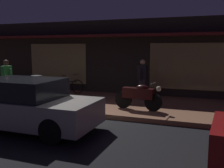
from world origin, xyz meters
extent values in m
plane|color=black|center=(0.00, 0.00, 0.00)|extent=(60.00, 60.00, 0.00)
cube|color=brown|center=(0.00, 3.00, 0.07)|extent=(18.00, 4.00, 0.15)
cube|color=black|center=(0.00, 6.40, 1.80)|extent=(18.00, 2.80, 3.60)
cube|color=olive|center=(-3.20, 4.98, 1.50)|extent=(3.20, 0.04, 2.00)
cube|color=olive|center=(3.20, 4.98, 1.50)|extent=(3.20, 0.04, 2.00)
cube|color=#591919|center=(0.00, 4.75, 2.85)|extent=(16.20, 0.50, 0.12)
cylinder|color=black|center=(1.29, 2.08, 0.45)|extent=(0.61, 0.17, 0.60)
cylinder|color=black|center=(2.39, 1.98, 0.45)|extent=(0.61, 0.17, 0.60)
cube|color=black|center=(1.84, 2.03, 0.73)|extent=(1.12, 0.38, 0.36)
ellipsoid|color=black|center=(1.99, 2.02, 0.93)|extent=(0.46, 0.28, 0.20)
sphere|color=#F9EDB7|center=(2.56, 1.97, 0.93)|extent=(0.18, 0.18, 0.18)
cylinder|color=gray|center=(2.36, 1.98, 1.10)|extent=(0.08, 0.55, 0.03)
torus|color=black|center=(-2.68, 4.26, 0.48)|extent=(0.66, 0.08, 0.66)
torus|color=black|center=(-1.68, 4.21, 0.48)|extent=(0.66, 0.08, 0.66)
cube|color=black|center=(-2.18, 4.24, 0.70)|extent=(0.90, 0.09, 0.06)
cube|color=brown|center=(-2.43, 4.25, 0.97)|extent=(0.20, 0.09, 0.06)
cylinder|color=black|center=(-1.76, 4.21, 1.05)|extent=(0.05, 0.42, 0.02)
cube|color=#28232D|center=(-3.43, 1.58, 0.57)|extent=(0.25, 0.31, 0.85)
cube|color=#2D8C38|center=(-3.43, 1.58, 1.29)|extent=(0.29, 0.41, 0.58)
sphere|color=brown|center=(-3.43, 1.58, 1.71)|extent=(0.22, 0.22, 0.22)
cylinder|color=#2D8C38|center=(-3.18, 1.53, 1.22)|extent=(0.10, 0.10, 0.52)
cylinder|color=#2D8C38|center=(-3.69, 1.63, 1.22)|extent=(0.10, 0.10, 0.52)
cube|color=#28232D|center=(1.54, 3.86, 0.57)|extent=(0.31, 0.24, 0.85)
cube|color=black|center=(1.54, 3.86, 1.29)|extent=(0.41, 0.27, 0.58)
sphere|color=tan|center=(1.54, 3.86, 1.71)|extent=(0.22, 0.22, 0.22)
cylinder|color=black|center=(1.50, 3.61, 1.22)|extent=(0.10, 0.10, 0.52)
cylinder|color=black|center=(1.58, 4.12, 1.22)|extent=(0.10, 0.10, 0.52)
cylinder|color=#2D4C33|center=(-3.04, 2.96, 0.57)|extent=(0.44, 0.44, 0.85)
cylinder|color=black|center=(-3.04, 2.96, 1.04)|extent=(0.48, 0.48, 0.08)
cylinder|color=black|center=(0.68, 0.03, 0.32)|extent=(0.64, 0.22, 0.64)
cylinder|color=black|center=(0.68, -1.53, 0.32)|extent=(0.64, 0.22, 0.64)
cylinder|color=black|center=(-2.02, 0.03, 0.32)|extent=(0.64, 0.22, 0.64)
cube|color=#9E998E|center=(-0.67, -0.75, 0.55)|extent=(4.10, 1.77, 0.68)
cube|color=black|center=(-0.82, -0.75, 1.10)|extent=(2.20, 1.61, 0.64)
camera|label=1|loc=(4.10, -6.61, 2.26)|focal=41.81mm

